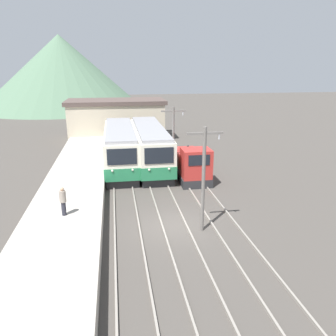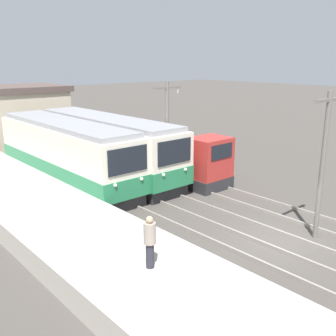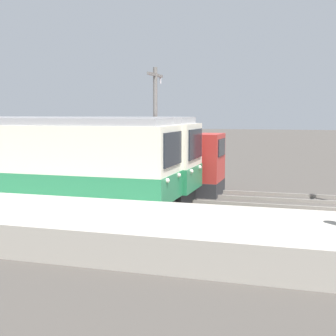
{
  "view_description": "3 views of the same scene",
  "coord_description": "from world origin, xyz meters",
  "px_view_note": "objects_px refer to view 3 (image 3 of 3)",
  "views": [
    {
      "loc": [
        -3.05,
        -17.53,
        9.12
      ],
      "look_at": [
        0.88,
        6.23,
        1.7
      ],
      "focal_mm": 35.0,
      "sensor_mm": 36.0,
      "label": 1
    },
    {
      "loc": [
        -13.02,
        -8.19,
        7.23
      ],
      "look_at": [
        -0.24,
        6.33,
        1.91
      ],
      "focal_mm": 42.0,
      "sensor_mm": 36.0,
      "label": 2
    },
    {
      "loc": [
        -19.13,
        1.74,
        3.98
      ],
      "look_at": [
        -0.44,
        7.33,
        1.7
      ],
      "focal_mm": 50.0,
      "sensor_mm": 36.0,
      "label": 3
    }
  ],
  "objects_px": {
    "commuter_train_left": "(25,168)",
    "shunting_locomotive": "(170,169)",
    "commuter_train_center": "(60,161)",
    "catenary_mast_mid": "(155,127)"
  },
  "relations": [
    {
      "from": "catenary_mast_mid",
      "to": "commuter_train_center",
      "type": "bearing_deg",
      "value": 109.66
    },
    {
      "from": "commuter_train_left",
      "to": "shunting_locomotive",
      "type": "height_order",
      "value": "commuter_train_left"
    },
    {
      "from": "catenary_mast_mid",
      "to": "commuter_train_left",
      "type": "bearing_deg",
      "value": 135.7
    },
    {
      "from": "commuter_train_left",
      "to": "commuter_train_center",
      "type": "relative_size",
      "value": 0.97
    },
    {
      "from": "commuter_train_center",
      "to": "catenary_mast_mid",
      "type": "height_order",
      "value": "catenary_mast_mid"
    },
    {
      "from": "commuter_train_left",
      "to": "shunting_locomotive",
      "type": "xyz_separation_m",
      "value": [
        5.8,
        -4.47,
        -0.56
      ]
    },
    {
      "from": "shunting_locomotive",
      "to": "catenary_mast_mid",
      "type": "xyz_separation_m",
      "value": [
        -1.49,
        0.26,
        2.15
      ]
    },
    {
      "from": "shunting_locomotive",
      "to": "commuter_train_left",
      "type": "bearing_deg",
      "value": 142.41
    },
    {
      "from": "commuter_train_center",
      "to": "catenary_mast_mid",
      "type": "relative_size",
      "value": 2.15
    },
    {
      "from": "commuter_train_left",
      "to": "shunting_locomotive",
      "type": "relative_size",
      "value": 2.15
    }
  ]
}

